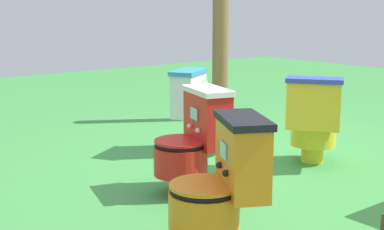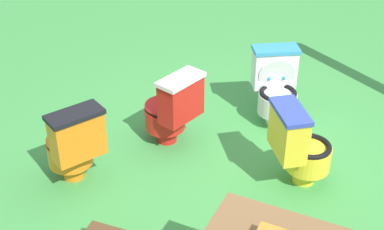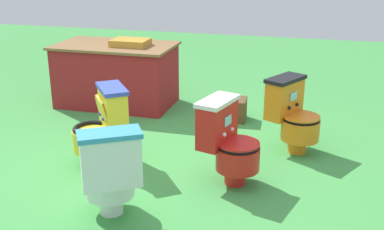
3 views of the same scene
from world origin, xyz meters
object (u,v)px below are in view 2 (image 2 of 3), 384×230
Objects in this scene: toilet_orange at (73,144)px; toilet_white at (276,86)px; toilet_red at (172,109)px; toilet_yellow at (299,145)px.

toilet_orange and toilet_white have the same top height.
toilet_orange is at bearing 22.42° from toilet_white.
toilet_yellow is at bearing -78.07° from toilet_red.
toilet_white is (0.47, -0.87, 0.00)m from toilet_yellow.
toilet_orange is at bearing 165.76° from toilet_red.
toilet_yellow is 0.99m from toilet_white.
toilet_red is at bearing 16.65° from toilet_white.
toilet_yellow is 1.00× the size of toilet_orange.
toilet_yellow is 1.00× the size of toilet_red.
toilet_red and toilet_orange have the same top height.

